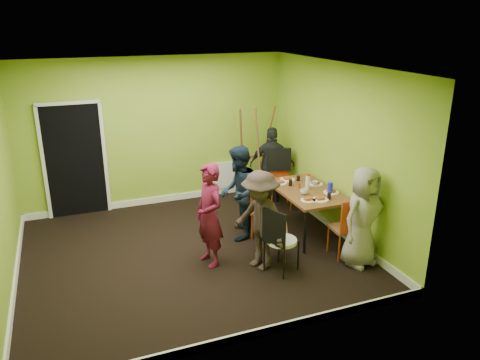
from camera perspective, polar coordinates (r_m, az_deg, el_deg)
The scene contains 28 objects.
ground at distance 7.37m, azimuth -5.92°, elevation -8.79°, with size 5.00×5.00×0.00m, color black.
room_walls at distance 6.99m, azimuth -6.48°, elevation -1.51°, with size 5.04×4.54×2.82m.
dining_table at distance 7.83m, azimuth 8.12°, elevation -1.56°, with size 0.90×1.50×0.75m.
chair_left_far at distance 7.67m, azimuth 1.99°, elevation -3.01°, with size 0.50×0.49×0.97m.
chair_left_near at distance 6.99m, azimuth 3.40°, elevation -5.18°, with size 0.55×0.55×1.01m.
chair_back_end at distance 8.92m, azimuth 4.78°, elevation 1.76°, with size 0.57×0.63×1.10m.
chair_front_end at distance 7.15m, azimuth 12.99°, elevation -5.33°, with size 0.42×0.42×0.96m.
chair_bentwood at distance 6.59m, azimuth 4.78°, elevation -7.00°, with size 0.52×0.51×0.99m.
easel at distance 9.11m, azimuth 1.84°, elevation 3.16°, with size 0.75×0.70×1.87m.
plate_near_left at distance 8.04m, azimuth 4.89°, elevation -0.38°, with size 0.24×0.24×0.01m, color white.
plate_near_right at distance 7.36m, azimuth 8.32°, elevation -2.45°, with size 0.23×0.23×0.01m, color white.
plate_far_back at distance 8.24m, azimuth 5.80°, elevation 0.08°, with size 0.26×0.26×0.01m, color white.
plate_far_front at distance 7.40m, azimuth 9.73°, elevation -2.38°, with size 0.26×0.26×0.01m, color white.
plate_wall_back at distance 8.08m, azimuth 9.16°, elevation -0.48°, with size 0.25×0.25×0.01m, color white.
plate_wall_front at distance 7.74m, azimuth 11.04°, elevation -1.50°, with size 0.25×0.25×0.01m, color white.
thermos at distance 7.81m, azimuth 8.25°, elevation -0.27°, with size 0.07×0.07×0.24m, color white.
blue_bottle at distance 7.68m, azimuth 10.94°, elevation -0.95°, with size 0.08×0.08×0.19m, color #1928BD.
orange_bottle at distance 7.85m, azimuth 7.24°, elevation -0.68°, with size 0.04×0.04×0.09m, color #C23E12.
glass_mid at distance 7.93m, azimuth 6.17°, elevation -0.34°, with size 0.06×0.06×0.11m, color black.
glass_back at distance 8.20m, azimuth 7.11°, elevation 0.21°, with size 0.06×0.06×0.09m, color black.
glass_front at distance 7.46m, azimuth 10.80°, elevation -1.92°, with size 0.06×0.06×0.10m, color black.
cup_a at distance 7.58m, azimuth 7.83°, elevation -1.41°, with size 0.12×0.12×0.10m, color white.
cup_b at distance 7.98m, azimuth 9.11°, elevation -0.44°, with size 0.10×0.10×0.09m, color white.
person_standing at distance 6.73m, azimuth -3.75°, elevation -4.30°, with size 0.56×0.37×1.54m, color maroon.
person_left_far at distance 7.52m, azimuth -0.18°, elevation -1.59°, with size 0.75×0.59×1.55m, color black.
person_left_near at distance 6.63m, azimuth 2.47°, elevation -4.97°, with size 0.95×0.55×1.47m, color #322621.
person_back_end at distance 9.08m, azimuth 3.94°, elevation 1.87°, with size 0.87×0.36×1.48m, color black.
person_front_end at distance 6.94m, azimuth 14.76°, elevation -4.38°, with size 0.73×0.48×1.50m, color gray.
Camera 1 is at (-1.64, -6.29, 3.47)m, focal length 35.00 mm.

